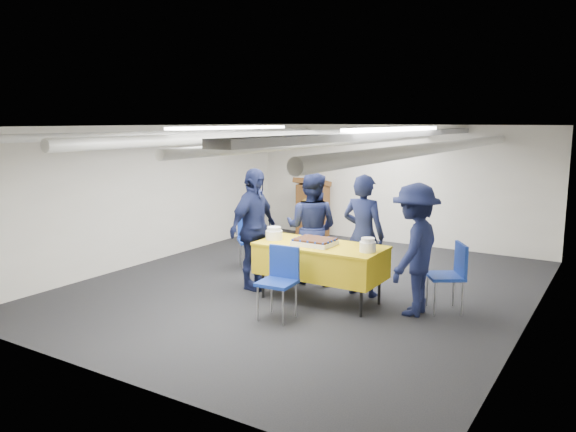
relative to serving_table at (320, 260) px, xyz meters
The scene contains 14 objects.
ground 0.89m from the serving_table, 136.32° to the left, with size 7.00×7.00×0.00m, color black.
room_shell 1.58m from the serving_table, 114.58° to the left, with size 6.00×7.00×2.30m.
serving_table is the anchor object (origin of this frame).
sheet_cake 0.27m from the serving_table, 130.40° to the right, with size 0.52×0.40×0.09m.
plate_stack_left 0.76m from the serving_table, behind, with size 0.23×0.23×0.17m.
plate_stack_right 0.76m from the serving_table, ahead, with size 0.20×0.20×0.18m.
podium 4.10m from the serving_table, 120.78° to the left, with size 0.62×0.53×1.25m.
chair_near 0.80m from the serving_table, 98.83° to the right, with size 0.45×0.45×0.87m.
chair_right 1.68m from the serving_table, 18.34° to the left, with size 0.58×0.58×0.87m.
chair_left 2.06m from the serving_table, 152.07° to the left, with size 0.59×0.59×0.87m.
sailor_a 0.72m from the serving_table, 57.92° to the left, with size 0.61×0.40×1.67m, color black.
sailor_b 0.94m from the serving_table, 127.15° to the left, with size 0.80×0.62×1.64m, color black.
sailor_c 1.13m from the serving_table, behind, with size 1.01×0.42×1.72m, color black.
sailor_d 1.26m from the serving_table, ahead, with size 1.06×0.61×1.64m, color black.
Camera 1 is at (3.93, -6.81, 2.38)m, focal length 35.00 mm.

